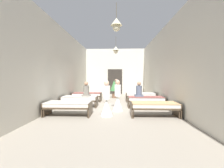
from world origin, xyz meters
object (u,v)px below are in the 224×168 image
object	(u,v)px
bed_left_row_0	(68,105)
bed_right_row_1	(146,99)
bed_right_row_0	(154,106)
patient_seated_secondary	(86,91)
nurse_far_aisle	(118,100)
bed_left_row_1	(80,99)
nurse_mid_aisle	(116,90)
patient_seated_primary	(139,91)
nurse_near_aisle	(107,103)
bed_left_row_2	(87,95)
potted_plant	(114,86)
bed_right_row_2	(140,95)

from	to	relation	value
bed_left_row_0	bed_right_row_1	bearing A→B (deg)	28.19
bed_right_row_0	patient_seated_secondary	xyz separation A→B (m)	(-3.19, 1.93, 0.43)
bed_left_row_0	nurse_far_aisle	world-z (taller)	nurse_far_aisle
bed_left_row_1	nurse_mid_aisle	size ratio (longest dim) A/B	1.28
patient_seated_primary	bed_left_row_0	bearing A→B (deg)	-148.32
bed_left_row_0	nurse_near_aisle	world-z (taller)	nurse_near_aisle
bed_right_row_0	bed_left_row_1	distance (m)	4.02
nurse_mid_aisle	nurse_far_aisle	bearing A→B (deg)	-163.51
nurse_far_aisle	bed_left_row_2	bearing A→B (deg)	130.43
nurse_far_aisle	potted_plant	bearing A→B (deg)	97.79
bed_right_row_2	patient_seated_secondary	world-z (taller)	patient_seated_secondary
bed_left_row_2	patient_seated_primary	xyz separation A→B (m)	(3.19, -1.83, 0.43)
bed_right_row_2	patient_seated_secondary	bearing A→B (deg)	-149.69
nurse_mid_aisle	patient_seated_primary	world-z (taller)	nurse_mid_aisle
bed_right_row_0	nurse_near_aisle	size ratio (longest dim) A/B	1.28
patient_seated_secondary	bed_left_row_1	bearing A→B (deg)	-174.72
nurse_mid_aisle	nurse_far_aisle	xyz separation A→B (m)	(0.13, -5.17, 0.00)
bed_right_row_1	nurse_mid_aisle	size ratio (longest dim) A/B	1.28
bed_left_row_1	bed_right_row_1	xyz separation A→B (m)	(3.54, 0.00, 0.00)
bed_left_row_1	nurse_mid_aisle	world-z (taller)	nurse_mid_aisle
bed_left_row_1	bed_left_row_2	bearing A→B (deg)	90.00
nurse_mid_aisle	patient_seated_primary	bearing A→B (deg)	-148.10
bed_right_row_1	bed_left_row_2	bearing A→B (deg)	151.81
bed_left_row_0	bed_right_row_0	world-z (taller)	same
bed_left_row_2	nurse_far_aisle	size ratio (longest dim) A/B	1.28
bed_right_row_2	nurse_far_aisle	world-z (taller)	nurse_far_aisle
patient_seated_secondary	potted_plant	bearing A→B (deg)	68.87
nurse_far_aisle	patient_seated_secondary	size ratio (longest dim) A/B	1.86
bed_right_row_1	bed_left_row_0	bearing A→B (deg)	-151.81
bed_right_row_0	nurse_mid_aisle	bearing A→B (deg)	104.75
bed_right_row_1	nurse_near_aisle	distance (m)	2.71
nurse_near_aisle	nurse_mid_aisle	distance (m)	6.16
bed_right_row_2	nurse_mid_aisle	size ratio (longest dim) A/B	1.28
patient_seated_secondary	bed_right_row_2	bearing A→B (deg)	30.31
patient_seated_secondary	nurse_far_aisle	bearing A→B (deg)	-28.82
bed_left_row_0	bed_right_row_2	world-z (taller)	same
bed_left_row_0	bed_right_row_0	distance (m)	3.54
bed_right_row_1	potted_plant	bearing A→B (deg)	115.67
nurse_far_aisle	nurse_mid_aisle	bearing A→B (deg)	95.69
patient_seated_secondary	bed_right_row_0	bearing A→B (deg)	-31.17
nurse_near_aisle	patient_seated_primary	bearing A→B (deg)	-116.89
bed_right_row_0	bed_left_row_1	world-z (taller)	same
bed_left_row_0	patient_seated_secondary	xyz separation A→B (m)	(0.35, 1.93, 0.43)
nurse_mid_aisle	bed_left_row_1	bearing A→B (deg)	170.78
nurse_near_aisle	nurse_mid_aisle	world-z (taller)	same
bed_left_row_0	patient_seated_secondary	distance (m)	2.01
bed_right_row_1	patient_seated_primary	size ratio (longest dim) A/B	2.37
bed_left_row_1	nurse_far_aisle	world-z (taller)	nurse_far_aisle
bed_right_row_1	patient_seated_secondary	bearing A→B (deg)	179.42
bed_left_row_0	bed_left_row_2	world-z (taller)	same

